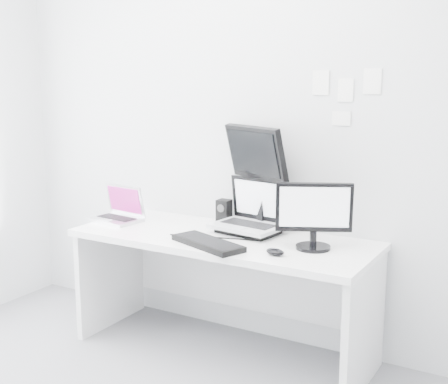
% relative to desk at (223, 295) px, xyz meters
% --- Properties ---
extents(back_wall, '(3.60, 0.00, 3.60)m').
position_rel_desk_xyz_m(back_wall, '(0.00, 0.35, 0.99)').
color(back_wall, silver).
rests_on(back_wall, ground).
extents(desk, '(1.80, 0.70, 0.73)m').
position_rel_desk_xyz_m(desk, '(0.00, 0.00, 0.00)').
color(desk, white).
rests_on(desk, ground).
extents(macbook, '(0.35, 0.28, 0.24)m').
position_rel_desk_xyz_m(macbook, '(-0.79, -0.03, 0.49)').
color(macbook, silver).
rests_on(macbook, desk).
extents(speaker, '(0.10, 0.10, 0.16)m').
position_rel_desk_xyz_m(speaker, '(-0.14, 0.25, 0.44)').
color(speaker, black).
rests_on(speaker, desk).
extents(dell_laptop, '(0.44, 0.36, 0.33)m').
position_rel_desk_xyz_m(dell_laptop, '(0.10, 0.12, 0.53)').
color(dell_laptop, '#B8BBC0').
rests_on(dell_laptop, desk).
extents(rear_monitor, '(0.51, 0.36, 0.66)m').
position_rel_desk_xyz_m(rear_monitor, '(0.11, 0.24, 0.69)').
color(rear_monitor, black).
rests_on(rear_monitor, desk).
extents(samsung_monitor, '(0.46, 0.35, 0.38)m').
position_rel_desk_xyz_m(samsung_monitor, '(0.56, 0.02, 0.55)').
color(samsung_monitor, black).
rests_on(samsung_monitor, desk).
extents(keyboard, '(0.50, 0.32, 0.03)m').
position_rel_desk_xyz_m(keyboard, '(0.03, -0.22, 0.38)').
color(keyboard, black).
rests_on(keyboard, desk).
extents(mouse, '(0.12, 0.10, 0.04)m').
position_rel_desk_xyz_m(mouse, '(0.43, -0.19, 0.38)').
color(mouse, black).
rests_on(mouse, desk).
extents(wall_note_0, '(0.10, 0.00, 0.14)m').
position_rel_desk_xyz_m(wall_note_0, '(0.45, 0.34, 1.26)').
color(wall_note_0, white).
rests_on(wall_note_0, back_wall).
extents(wall_note_1, '(0.09, 0.00, 0.13)m').
position_rel_desk_xyz_m(wall_note_1, '(0.60, 0.34, 1.22)').
color(wall_note_1, white).
rests_on(wall_note_1, back_wall).
extents(wall_note_2, '(0.10, 0.00, 0.14)m').
position_rel_desk_xyz_m(wall_note_2, '(0.75, 0.34, 1.26)').
color(wall_note_2, white).
rests_on(wall_note_2, back_wall).
extents(wall_note_3, '(0.11, 0.00, 0.08)m').
position_rel_desk_xyz_m(wall_note_3, '(0.58, 0.34, 1.05)').
color(wall_note_3, white).
rests_on(wall_note_3, back_wall).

